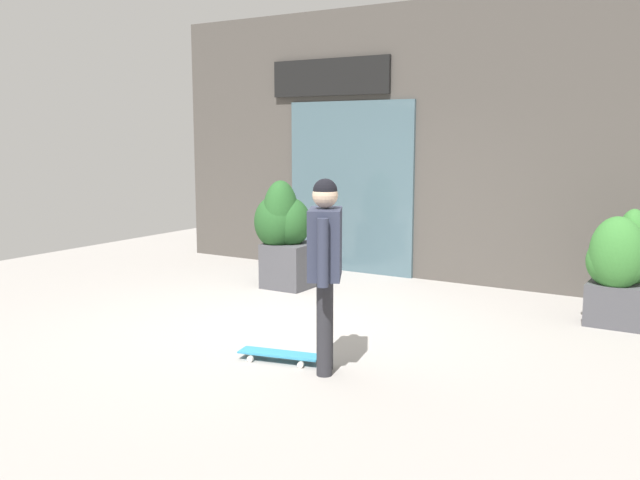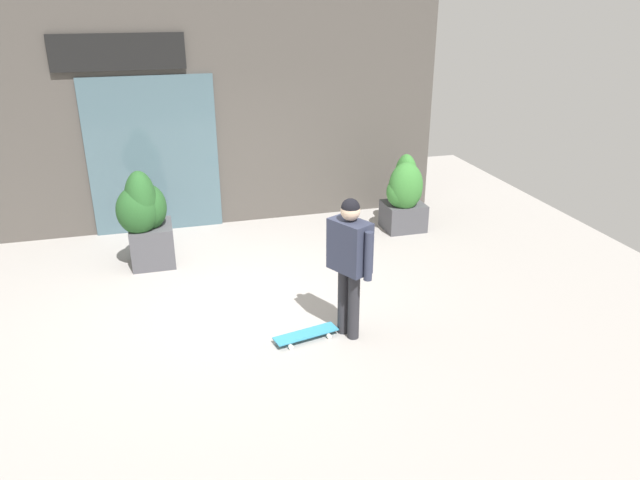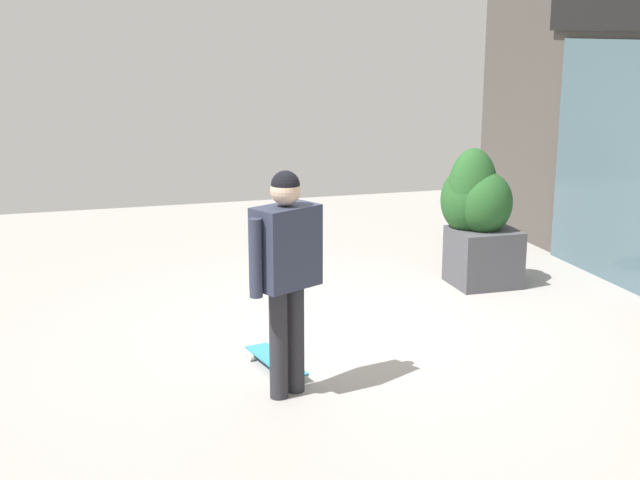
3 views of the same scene
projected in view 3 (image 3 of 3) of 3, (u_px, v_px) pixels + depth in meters
name	position (u px, v px, depth m)	size (l,w,h in m)	color
ground_plane	(371.00, 331.00, 7.48)	(12.00, 12.00, 0.00)	#9E9993
skateboarder	(286.00, 261.00, 5.95)	(0.44, 0.57, 1.63)	#28282D
skateboard	(276.00, 361.00, 6.64)	(0.76, 0.35, 0.08)	teal
planter_box_right	(477.00, 215.00, 8.69)	(0.72, 0.73, 1.40)	#47474C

